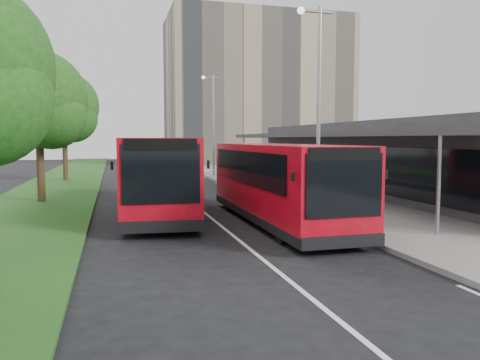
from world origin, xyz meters
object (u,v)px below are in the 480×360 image
object	(u,v)px
car_far	(138,159)
litter_bin	(276,182)
bus_second	(160,175)
tree_mid	(38,105)
tree_far	(64,110)
lamp_post_near	(317,97)
car_near	(164,162)
bollard	(226,172)
lamp_post_far	(212,119)
bus_main	(278,183)

from	to	relation	value
car_far	litter_bin	bearing A→B (deg)	-85.35
litter_bin	bus_second	bearing A→B (deg)	-139.98
tree_mid	tree_far	size ratio (longest dim) A/B	0.91
lamp_post_near	car_near	distance (m)	35.07
tree_mid	car_far	size ratio (longest dim) A/B	2.05
tree_far	lamp_post_near	xyz separation A→B (m)	(11.13, -19.05, -0.41)
tree_mid	bus_second	xyz separation A→B (m)	(5.25, -4.52, -3.09)
litter_bin	lamp_post_near	bearing A→B (deg)	-99.38
lamp_post_near	bollard	bearing A→B (deg)	88.75
lamp_post_far	bollard	size ratio (longest dim) A/B	8.46
litter_bin	bollard	bearing A→B (deg)	97.23
tree_mid	bus_main	world-z (taller)	tree_mid
car_far	bus_second	bearing A→B (deg)	-97.60
lamp_post_near	car_far	distance (m)	42.25
lamp_post_far	car_near	size ratio (longest dim) A/B	2.43
bus_main	litter_bin	distance (m)	10.37
tree_mid	lamp_post_far	distance (m)	17.07
lamp_post_far	bus_main	distance (m)	21.42
bollard	tree_far	bearing A→B (deg)	170.09
tree_mid	lamp_post_near	size ratio (longest dim) A/B	0.91
litter_bin	bollard	size ratio (longest dim) A/B	0.89
bus_second	car_near	size ratio (longest dim) A/B	3.39
tree_far	bus_second	distance (m)	17.69
bus_second	car_near	distance (m)	32.42
lamp_post_near	car_far	size ratio (longest dim) A/B	2.26
litter_bin	bollard	world-z (taller)	bollard
tree_mid	car_near	distance (m)	29.33
lamp_post_far	bollard	distance (m)	5.06
bus_main	bus_second	xyz separation A→B (m)	(-3.91, 3.61, 0.12)
bus_main	car_near	xyz separation A→B (m)	(-0.41, 35.82, -0.91)
car_far	tree_far	bearing A→B (deg)	-111.57
lamp_post_far	tree_mid	bearing A→B (deg)	-130.68
tree_mid	car_near	world-z (taller)	tree_mid
lamp_post_far	bus_second	xyz separation A→B (m)	(-5.88, -17.47, -3.12)
tree_mid	car_far	world-z (taller)	tree_mid
bollard	tree_mid	bearing A→B (deg)	-139.02
tree_far	lamp_post_near	distance (m)	22.07
car_near	car_far	distance (m)	7.44
bollard	car_near	xyz separation A→B (m)	(-2.75, 17.70, -0.06)
tree_far	car_far	distance (m)	24.01
bus_main	bollard	xyz separation A→B (m)	(2.34, 18.12, -0.85)
bus_second	litter_bin	xyz separation A→B (m)	(7.32, 6.14, -1.02)
tree_mid	lamp_post_far	bearing A→B (deg)	49.32
tree_far	bollard	bearing A→B (deg)	-9.91
lamp_post_near	bollard	distance (m)	17.53
bus_second	bus_main	bearing A→B (deg)	-37.67
bollard	car_far	world-z (taller)	car_far
litter_bin	car_far	world-z (taller)	car_far
lamp_post_near	litter_bin	world-z (taller)	lamp_post_near
tree_far	car_far	bearing A→B (deg)	74.49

